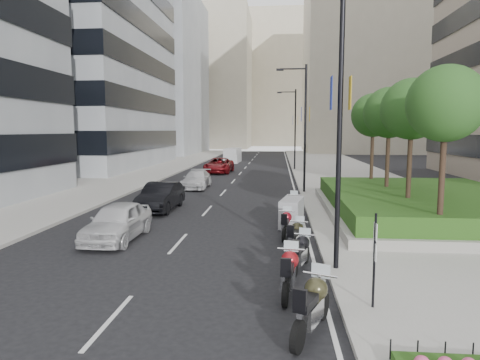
# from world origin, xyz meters

# --- Properties ---
(ground) EXTENTS (160.00, 160.00, 0.00)m
(ground) POSITION_xyz_m (0.00, 0.00, 0.00)
(ground) COLOR black
(ground) RESTS_ON ground
(sidewalk_right) EXTENTS (10.00, 100.00, 0.15)m
(sidewalk_right) POSITION_xyz_m (9.00, 30.00, 0.07)
(sidewalk_right) COLOR #9E9B93
(sidewalk_right) RESTS_ON ground
(sidewalk_left) EXTENTS (8.00, 100.00, 0.15)m
(sidewalk_left) POSITION_xyz_m (-12.00, 30.00, 0.07)
(sidewalk_left) COLOR #9E9B93
(sidewalk_left) RESTS_ON ground
(lane_edge) EXTENTS (0.12, 100.00, 0.01)m
(lane_edge) POSITION_xyz_m (3.70, 30.00, 0.01)
(lane_edge) COLOR silver
(lane_edge) RESTS_ON ground
(lane_centre) EXTENTS (0.12, 100.00, 0.01)m
(lane_centre) POSITION_xyz_m (-1.50, 30.00, 0.01)
(lane_centre) COLOR silver
(lane_centre) RESTS_ON ground
(building_grey_far) EXTENTS (22.00, 26.00, 30.00)m
(building_grey_far) POSITION_xyz_m (-24.00, 70.00, 15.00)
(building_grey_far) COLOR gray
(building_grey_far) RESTS_ON ground
(building_cream_right) EXTENTS (28.00, 24.00, 36.00)m
(building_cream_right) POSITION_xyz_m (22.00, 80.00, 18.00)
(building_cream_right) COLOR #B7AD93
(building_cream_right) RESTS_ON ground
(building_cream_left) EXTENTS (26.00, 24.00, 34.00)m
(building_cream_left) POSITION_xyz_m (-18.00, 100.00, 17.00)
(building_cream_left) COLOR #B7AD93
(building_cream_left) RESTS_ON ground
(building_cream_centre) EXTENTS (30.00, 24.00, 38.00)m
(building_cream_centre) POSITION_xyz_m (2.00, 120.00, 19.00)
(building_cream_centre) COLOR #B7AD93
(building_cream_centre) RESTS_ON ground
(planter) EXTENTS (10.00, 14.00, 0.40)m
(planter) POSITION_xyz_m (10.00, 10.00, 0.35)
(planter) COLOR gray
(planter) RESTS_ON sidewalk_right
(hedge) EXTENTS (9.40, 13.40, 0.80)m
(hedge) POSITION_xyz_m (10.00, 10.00, 0.95)
(hedge) COLOR #1D4012
(hedge) RESTS_ON planter
(tree_0) EXTENTS (2.80, 2.80, 6.30)m
(tree_0) POSITION_xyz_m (8.50, 4.00, 5.42)
(tree_0) COLOR #332319
(tree_0) RESTS_ON planter
(tree_1) EXTENTS (2.80, 2.80, 6.30)m
(tree_1) POSITION_xyz_m (8.50, 8.00, 5.42)
(tree_1) COLOR #332319
(tree_1) RESTS_ON planter
(tree_2) EXTENTS (2.80, 2.80, 6.30)m
(tree_2) POSITION_xyz_m (8.50, 12.00, 5.42)
(tree_2) COLOR #332319
(tree_2) RESTS_ON planter
(tree_3) EXTENTS (2.80, 2.80, 6.30)m
(tree_3) POSITION_xyz_m (8.50, 16.00, 5.42)
(tree_3) COLOR #332319
(tree_3) RESTS_ON planter
(lamp_post_0) EXTENTS (2.34, 0.45, 9.00)m
(lamp_post_0) POSITION_xyz_m (4.14, 1.00, 5.07)
(lamp_post_0) COLOR black
(lamp_post_0) RESTS_ON ground
(lamp_post_1) EXTENTS (2.34, 0.45, 9.00)m
(lamp_post_1) POSITION_xyz_m (4.14, 18.00, 5.07)
(lamp_post_1) COLOR black
(lamp_post_1) RESTS_ON ground
(lamp_post_2) EXTENTS (2.34, 0.45, 9.00)m
(lamp_post_2) POSITION_xyz_m (4.14, 36.00, 5.07)
(lamp_post_2) COLOR black
(lamp_post_2) RESTS_ON ground
(parking_sign) EXTENTS (0.06, 0.32, 2.50)m
(parking_sign) POSITION_xyz_m (4.80, -2.00, 1.46)
(parking_sign) COLOR black
(parking_sign) RESTS_ON ground
(motorcycle_0) EXTENTS (1.13, 2.30, 1.21)m
(motorcycle_0) POSITION_xyz_m (3.22, -3.24, 0.65)
(motorcycle_0) COLOR black
(motorcycle_0) RESTS_ON ground
(motorcycle_1) EXTENTS (0.77, 2.31, 1.15)m
(motorcycle_1) POSITION_xyz_m (2.76, -0.97, 0.62)
(motorcycle_1) COLOR black
(motorcycle_1) RESTS_ON ground
(motorcycle_2) EXTENTS (0.87, 2.09, 1.07)m
(motorcycle_2) POSITION_xyz_m (3.20, 1.18, 0.57)
(motorcycle_2) COLOR black
(motorcycle_2) RESTS_ON ground
(motorcycle_3) EXTENTS (0.86, 2.07, 1.06)m
(motorcycle_3) POSITION_xyz_m (3.12, 3.26, 0.56)
(motorcycle_3) COLOR black
(motorcycle_3) RESTS_ON ground
(motorcycle_4) EXTENTS (0.71, 2.11, 1.05)m
(motorcycle_4) POSITION_xyz_m (2.79, 5.33, 0.56)
(motorcycle_4) COLOR black
(motorcycle_4) RESTS_ON ground
(motorcycle_5) EXTENTS (1.26, 2.27, 1.30)m
(motorcycle_5) POSITION_xyz_m (3.10, 7.47, 0.65)
(motorcycle_5) COLOR black
(motorcycle_5) RESTS_ON ground
(motorcycle_6) EXTENTS (0.82, 2.19, 1.11)m
(motorcycle_6) POSITION_xyz_m (3.17, 9.68, 0.59)
(motorcycle_6) COLOR black
(motorcycle_6) RESTS_ON ground
(car_a) EXTENTS (1.88, 4.55, 1.54)m
(car_a) POSITION_xyz_m (-4.10, 4.33, 0.77)
(car_a) COLOR silver
(car_a) RESTS_ON ground
(car_b) EXTENTS (1.75, 4.75, 1.55)m
(car_b) POSITION_xyz_m (-4.11, 10.87, 0.78)
(car_b) COLOR black
(car_b) RESTS_ON ground
(car_c) EXTENTS (1.96, 4.70, 1.36)m
(car_c) POSITION_xyz_m (-3.89, 20.34, 0.68)
(car_c) COLOR silver
(car_c) RESTS_ON ground
(car_d) EXTENTS (2.77, 5.78, 1.59)m
(car_d) POSITION_xyz_m (-3.81, 32.44, 0.79)
(car_d) COLOR maroon
(car_d) RESTS_ON ground
(delivery_van) EXTENTS (2.12, 4.89, 2.01)m
(delivery_van) POSITION_xyz_m (-3.93, 46.97, 0.94)
(delivery_van) COLOR silver
(delivery_van) RESTS_ON ground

